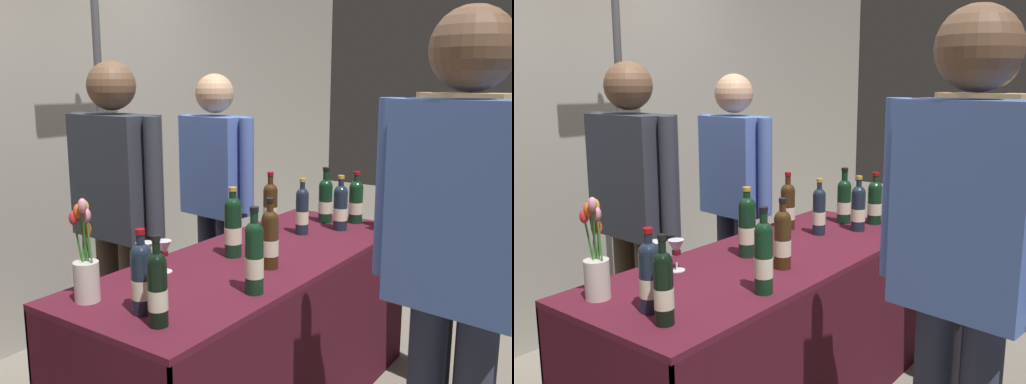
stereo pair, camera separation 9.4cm
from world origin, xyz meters
TOP-DOWN VIEW (x-y plane):
  - back_partition at (0.00, 1.56)m, footprint 7.09×0.12m
  - tasting_table at (0.00, 0.00)m, footprint 1.89×0.72m
  - featured_wine_bottle at (-0.06, 0.08)m, footprint 0.08×0.08m
  - display_bottle_0 at (0.45, 0.22)m, footprint 0.08×0.08m
  - display_bottle_1 at (-0.38, -0.26)m, footprint 0.07×0.07m
  - display_bottle_2 at (-0.80, -0.17)m, footprint 0.07×0.07m
  - display_bottle_3 at (-0.75, -0.05)m, footprint 0.08×0.08m
  - display_bottle_4 at (0.75, 0.05)m, footprint 0.08×0.08m
  - display_bottle_5 at (-0.10, -0.14)m, footprint 0.07×0.07m
  - display_bottle_6 at (0.65, -0.10)m, footprint 0.08×0.08m
  - display_bottle_7 at (0.45, 0.03)m, footprint 0.07×0.07m
  - display_bottle_8 at (0.84, -0.10)m, footprint 0.08×0.08m
  - wine_glass_near_vendor at (-0.49, 0.21)m, footprint 0.07×0.07m
  - wine_glass_mid at (-0.40, 0.19)m, footprint 0.07×0.07m
  - flower_vase at (-0.79, 0.20)m, footprint 0.09×0.09m
  - vendor_presenter at (0.49, 0.63)m, footprint 0.25×0.56m
  - vendor_assistant at (-0.23, 0.66)m, footprint 0.23×0.61m
  - taster_foreground_right at (-0.33, -0.98)m, footprint 0.26×0.57m
  - taster_foreground_left at (0.70, -0.72)m, footprint 0.28×0.55m
  - booth_signpost at (0.08, 1.13)m, footprint 0.61×0.04m

SIDE VIEW (x-z plane):
  - tasting_table at x=0.00m, z-range 0.15..0.94m
  - wine_glass_mid at x=-0.40m, z-range 0.81..0.95m
  - wine_glass_near_vendor at x=-0.49m, z-range 0.82..0.97m
  - display_bottle_8 at x=0.84m, z-range 0.77..1.06m
  - display_bottle_6 at x=0.65m, z-range 0.77..1.06m
  - display_bottle_7 at x=0.45m, z-range 0.77..1.06m
  - flower_vase at x=-0.79m, z-range 0.72..1.11m
  - display_bottle_2 at x=-0.80m, z-range 0.76..1.07m
  - display_bottle_3 at x=-0.75m, z-range 0.77..1.07m
  - display_bottle_0 at x=0.45m, z-range 0.76..1.07m
  - display_bottle_4 at x=0.75m, z-range 0.76..1.08m
  - display_bottle_5 at x=-0.10m, z-range 0.77..1.07m
  - featured_wine_bottle at x=-0.06m, z-range 0.77..1.09m
  - display_bottle_1 at x=-0.38m, z-range 0.77..1.10m
  - vendor_presenter at x=0.49m, z-range 0.16..1.77m
  - vendor_assistant at x=-0.23m, z-range 0.17..1.84m
  - taster_foreground_left at x=0.70m, z-range 0.19..1.97m
  - taster_foreground_right at x=-0.33m, z-range 0.19..1.98m
  - booth_signpost at x=0.08m, z-range 0.27..2.58m
  - back_partition at x=0.00m, z-range 0.00..2.91m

